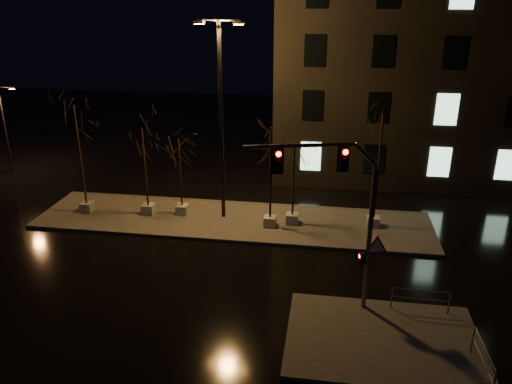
# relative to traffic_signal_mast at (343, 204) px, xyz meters

# --- Properties ---
(ground) EXTENTS (90.00, 90.00, 0.00)m
(ground) POSITION_rel_traffic_signal_mast_xyz_m (-5.80, 1.78, -4.65)
(ground) COLOR black
(ground) RESTS_ON ground
(median) EXTENTS (22.00, 5.00, 0.15)m
(median) POSITION_rel_traffic_signal_mast_xyz_m (-5.80, 7.78, -4.57)
(median) COLOR #3F3D38
(median) RESTS_ON ground
(sidewalk_corner) EXTENTS (7.00, 5.00, 0.15)m
(sidewalk_corner) POSITION_rel_traffic_signal_mast_xyz_m (1.70, -1.72, -4.57)
(sidewalk_corner) COLOR #3F3D38
(sidewalk_corner) RESTS_ON ground
(building) EXTENTS (25.00, 12.00, 15.00)m
(building) POSITION_rel_traffic_signal_mast_xyz_m (8.20, 19.78, 2.85)
(building) COLOR black
(building) RESTS_ON ground
(tree_0) EXTENTS (1.80, 1.80, 6.40)m
(tree_0) POSITION_rel_traffic_signal_mast_xyz_m (-14.35, 7.56, 0.35)
(tree_0) COLOR #B8B3AB
(tree_0) RESTS_ON median
(tree_1) EXTENTS (1.80, 1.80, 5.12)m
(tree_1) POSITION_rel_traffic_signal_mast_xyz_m (-10.72, 7.82, -0.61)
(tree_1) COLOR #B8B3AB
(tree_1) RESTS_ON median
(tree_2) EXTENTS (1.80, 1.80, 4.53)m
(tree_2) POSITION_rel_traffic_signal_mast_xyz_m (-8.78, 8.06, -1.06)
(tree_2) COLOR #B8B3AB
(tree_2) RESTS_ON median
(tree_3) EXTENTS (1.80, 1.80, 5.64)m
(tree_3) POSITION_rel_traffic_signal_mast_xyz_m (-3.60, 7.22, -0.22)
(tree_3) COLOR #B8B3AB
(tree_3) RESTS_ON median
(tree_4) EXTENTS (1.80, 1.80, 4.74)m
(tree_4) POSITION_rel_traffic_signal_mast_xyz_m (-2.44, 7.76, -0.90)
(tree_4) COLOR #B8B3AB
(tree_4) RESTS_ON median
(tree_5) EXTENTS (1.80, 1.80, 6.32)m
(tree_5) POSITION_rel_traffic_signal_mast_xyz_m (1.94, 8.05, 0.30)
(tree_5) COLOR #B8B3AB
(tree_5) RESTS_ON median
(traffic_signal_mast) EXTENTS (5.47, 1.42, 6.85)m
(traffic_signal_mast) POSITION_rel_traffic_signal_mast_xyz_m (0.00, 0.00, 0.00)
(traffic_signal_mast) COLOR #57595E
(traffic_signal_mast) RESTS_ON sidewalk_corner
(streetlight_main) EXTENTS (2.66, 0.76, 10.64)m
(streetlight_main) POSITION_rel_traffic_signal_mast_xyz_m (-6.37, 8.10, 1.64)
(streetlight_main) COLOR black
(streetlight_main) RESTS_ON median
(streetlight_far) EXTENTS (1.18, 0.53, 6.14)m
(streetlight_far) POSITION_rel_traffic_signal_mast_xyz_m (-23.08, 13.77, -1.27)
(streetlight_far) COLOR black
(streetlight_far) RESTS_ON ground
(guard_rail_a) EXTENTS (2.23, 0.12, 0.96)m
(guard_rail_a) POSITION_rel_traffic_signal_mast_xyz_m (3.25, 0.28, -3.87)
(guard_rail_a) COLOR #57595E
(guard_rail_a) RESTS_ON sidewalk_corner
(guard_rail_b) EXTENTS (0.12, 2.34, 1.11)m
(guard_rail_b) POSITION_rel_traffic_signal_mast_xyz_m (4.70, -3.17, -3.78)
(guard_rail_b) COLOR #57595E
(guard_rail_b) RESTS_ON sidewalk_corner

